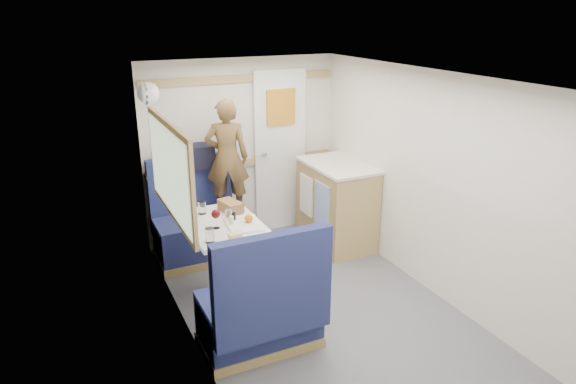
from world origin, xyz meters
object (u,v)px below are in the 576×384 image
cheese_block (235,236)px  beer_glass (241,208)px  pepper_grinder (234,217)px  dome_light (148,93)px  tumbler_left (210,235)px  orange_fruit (249,218)px  wine_glass (216,215)px  salt_grinder (232,221)px  galley_counter (336,204)px  person (227,158)px  tumbler_right (229,215)px  bench_far (198,230)px  tray (243,224)px  bread_loaf (230,207)px  tumbler_mid (202,208)px  dinette_table (224,239)px  duffel_bag (189,157)px  bench_near (262,315)px

cheese_block → beer_glass: 0.58m
pepper_grinder → cheese_block: bearing=-108.0°
dome_light → tumbler_left: 1.54m
tumbler_left → orange_fruit: bearing=26.8°
wine_glass → tumbler_left: size_ratio=1.38×
wine_glass → salt_grinder: wine_glass is taller
galley_counter → person: (-1.13, 0.29, 0.59)m
galley_counter → tumbler_right: (-1.41, -0.53, 0.31)m
dome_light → galley_counter: 2.28m
person → cheese_block: 1.30m
bench_far → dome_light: 1.50m
cheese_block → beer_glass: size_ratio=1.08×
pepper_grinder → tray: bearing=-65.8°
tray → bread_loaf: bread_loaf is taller
bench_far → pepper_grinder: (0.09, -0.88, 0.46)m
tumbler_mid → tumbler_right: tumbler_mid is taller
dinette_table → wine_glass: size_ratio=5.48×
salt_grinder → tray: bearing=-17.3°
tumbler_mid → bench_far: bearing=79.8°
galley_counter → tumbler_right: bearing=-159.4°
duffel_bag → beer_glass: duffel_bag is taller
bench_far → tray: (0.14, -0.99, 0.43)m
dinette_table → bench_near: (-0.00, -0.86, -0.27)m
dome_light → beer_glass: size_ratio=2.05×
tray → tumbler_left: 0.42m
galley_counter → orange_fruit: size_ratio=12.64×
pepper_grinder → dinette_table: bearing=167.5°
dome_light → cheese_block: (0.37, -1.22, -0.99)m
dinette_table → bench_near: bearing=-90.0°
orange_fruit → pepper_grinder: 0.14m
dinette_table → pepper_grinder: (0.09, -0.02, 0.20)m
galley_counter → tumbler_mid: galley_counter is taller
person → dome_light: bearing=18.3°
wine_glass → tumbler_right: size_ratio=1.64×
tumbler_right → salt_grinder: bearing=-97.8°
bench_near → dome_light: size_ratio=5.25×
dinette_table → dome_light: (-0.39, 0.85, 1.18)m
pepper_grinder → beer_glass: bearing=53.0°
galley_counter → bread_loaf: galley_counter is taller
bench_far → tumbler_left: bearing=-100.4°
duffel_bag → wine_glass: (-0.10, -1.21, -0.18)m
tumbler_right → pepper_grinder: 0.05m
bench_near → orange_fruit: bench_near is taller
dinette_table → tumbler_mid: bearing=110.3°
orange_fruit → salt_grinder: 0.15m
tray → wine_glass: size_ratio=2.22×
galley_counter → cheese_block: 1.78m
bench_far → wine_glass: size_ratio=6.25×
bread_loaf → tumbler_right: bearing=-112.0°
dome_light → orange_fruit: dome_light is taller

